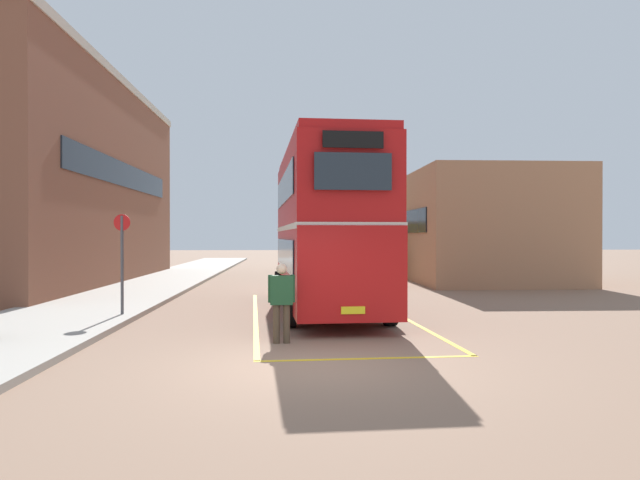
{
  "coord_description": "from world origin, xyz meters",
  "views": [
    {
      "loc": [
        -0.46,
        -9.95,
        2.22
      ],
      "look_at": [
        0.5,
        8.52,
        2.09
      ],
      "focal_mm": 32.81,
      "sensor_mm": 36.0,
      "label": 1
    }
  ],
  "objects_px": {
    "single_deck_bus": "(354,245)",
    "pedestrian_boarding": "(282,297)",
    "double_decker_bus": "(325,226)",
    "bus_stop_sign": "(122,254)"
  },
  "relations": [
    {
      "from": "bus_stop_sign",
      "to": "pedestrian_boarding",
      "type": "bearing_deg",
      "value": -40.83
    },
    {
      "from": "pedestrian_boarding",
      "to": "bus_stop_sign",
      "type": "bearing_deg",
      "value": 139.17
    },
    {
      "from": "bus_stop_sign",
      "to": "double_decker_bus",
      "type": "bearing_deg",
      "value": 14.92
    },
    {
      "from": "double_decker_bus",
      "to": "single_deck_bus",
      "type": "height_order",
      "value": "double_decker_bus"
    },
    {
      "from": "double_decker_bus",
      "to": "bus_stop_sign",
      "type": "xyz_separation_m",
      "value": [
        -5.51,
        -1.47,
        -0.77
      ]
    },
    {
      "from": "pedestrian_boarding",
      "to": "bus_stop_sign",
      "type": "xyz_separation_m",
      "value": [
        -4.29,
        3.7,
        0.79
      ]
    },
    {
      "from": "single_deck_bus",
      "to": "pedestrian_boarding",
      "type": "distance_m",
      "value": 23.98
    },
    {
      "from": "single_deck_bus",
      "to": "pedestrian_boarding",
      "type": "height_order",
      "value": "single_deck_bus"
    },
    {
      "from": "pedestrian_boarding",
      "to": "single_deck_bus",
      "type": "bearing_deg",
      "value": 80.13
    },
    {
      "from": "double_decker_bus",
      "to": "pedestrian_boarding",
      "type": "height_order",
      "value": "double_decker_bus"
    }
  ]
}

